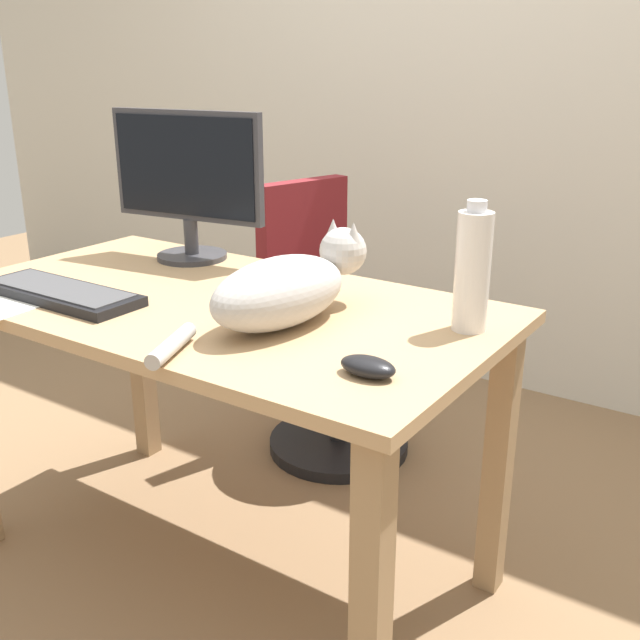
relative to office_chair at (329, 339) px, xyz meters
name	(u,v)px	position (x,y,z in m)	size (l,w,h in m)	color
ground_plane	(228,561)	(0.14, -0.71, -0.40)	(8.00, 8.00, 0.00)	#846647
back_wall	(484,57)	(0.14, 0.86, 0.90)	(6.00, 0.04, 2.60)	beige
desk	(217,343)	(0.14, -0.71, 0.24)	(1.37, 0.74, 0.75)	tan
office_chair	(329,339)	(0.00, 0.00, 0.00)	(0.50, 0.48, 0.92)	black
monitor	(187,180)	(-0.18, -0.45, 0.58)	(0.48, 0.20, 0.41)	#333338
keyboard	(61,293)	(-0.18, -0.91, 0.37)	(0.44, 0.15, 0.03)	black
cat	(286,287)	(0.38, -0.74, 0.44)	(0.23, 0.61, 0.20)	#B2ADA8
computer_mouse	(368,366)	(0.67, -0.89, 0.37)	(0.11, 0.06, 0.04)	black
paper_sheet	(9,300)	(-0.27, -0.99, 0.36)	(0.21, 0.30, 0.00)	white
water_bottle	(473,270)	(0.72, -0.56, 0.48)	(0.07, 0.07, 0.28)	silver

